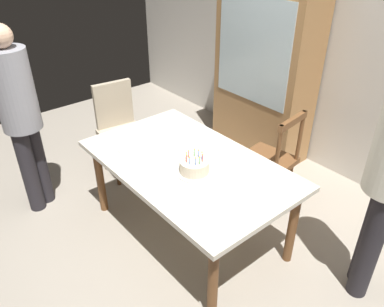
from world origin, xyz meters
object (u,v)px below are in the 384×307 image
(birthday_cake, at_px, (194,167))
(china_cabinet, at_px, (265,70))
(plate_far_side, at_px, (203,147))
(chair_spindle_back, at_px, (269,161))
(dining_table, at_px, (188,170))
(plate_near_celebrant, at_px, (130,147))
(chair_upholstered, at_px, (120,124))
(person_celebrant, at_px, (20,112))

(birthday_cake, relative_size, china_cabinet, 0.15)
(birthday_cake, distance_m, plate_far_side, 0.37)
(birthday_cake, height_order, chair_spindle_back, chair_spindle_back)
(dining_table, relative_size, plate_near_celebrant, 7.69)
(dining_table, bearing_deg, birthday_cake, -21.27)
(plate_near_celebrant, relative_size, china_cabinet, 0.12)
(chair_upholstered, height_order, person_celebrant, person_celebrant)
(chair_upholstered, bearing_deg, plate_near_celebrant, -23.31)
(birthday_cake, bearing_deg, plate_near_celebrant, -164.17)
(plate_far_side, bearing_deg, plate_near_celebrant, -129.76)
(dining_table, relative_size, chair_spindle_back, 1.78)
(plate_far_side, relative_size, chair_spindle_back, 0.23)
(birthday_cake, bearing_deg, chair_upholstered, 173.43)
(birthday_cake, bearing_deg, person_celebrant, -150.43)
(chair_spindle_back, xyz_separation_m, person_celebrant, (-1.35, -1.65, 0.50))
(plate_near_celebrant, xyz_separation_m, plate_far_side, (0.38, 0.46, 0.00))
(person_celebrant, bearing_deg, plate_far_side, 43.19)
(person_celebrant, height_order, china_cabinet, china_cabinet)
(plate_near_celebrant, xyz_separation_m, person_celebrant, (-0.74, -0.59, 0.23))
(person_celebrant, relative_size, china_cabinet, 0.88)
(chair_spindle_back, bearing_deg, chair_upholstered, -152.13)
(birthday_cake, height_order, chair_upholstered, chair_upholstered)
(birthday_cake, height_order, plate_far_side, birthday_cake)
(chair_spindle_back, distance_m, china_cabinet, 1.15)
(chair_spindle_back, xyz_separation_m, china_cabinet, (-0.75, 0.73, 0.49))
(plate_near_celebrant, distance_m, china_cabinet, 1.81)
(chair_upholstered, bearing_deg, chair_spindle_back, 27.87)
(birthday_cake, distance_m, person_celebrant, 1.56)
(person_celebrant, bearing_deg, chair_spindle_back, 50.81)
(plate_near_celebrant, distance_m, plate_far_side, 0.59)
(dining_table, relative_size, plate_far_side, 7.69)
(birthday_cake, relative_size, person_celebrant, 0.17)
(dining_table, xyz_separation_m, chair_spindle_back, (0.15, 0.83, -0.18))
(dining_table, relative_size, birthday_cake, 6.04)
(chair_spindle_back, bearing_deg, china_cabinet, 135.79)
(chair_upholstered, relative_size, china_cabinet, 0.50)
(plate_far_side, relative_size, china_cabinet, 0.12)
(plate_near_celebrant, distance_m, chair_spindle_back, 1.25)
(plate_far_side, height_order, china_cabinet, china_cabinet)
(plate_near_celebrant, bearing_deg, plate_far_side, 50.24)
(person_celebrant, bearing_deg, dining_table, 34.30)
(plate_far_side, bearing_deg, china_cabinet, 111.22)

